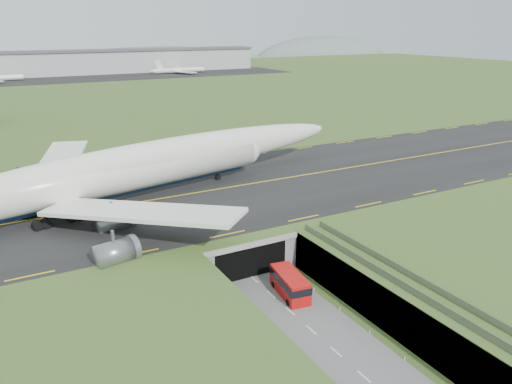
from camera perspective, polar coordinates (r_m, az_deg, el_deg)
ground at (r=71.16m, az=2.59°, el=-12.47°), size 900.00×900.00×0.00m
airfield_deck at (r=69.67m, az=2.63°, el=-10.36°), size 800.00×800.00×6.00m
trench_road at (r=65.83m, az=6.10°, el=-15.29°), size 12.00×75.00×0.20m
taxiway at (r=95.78m, az=-7.63°, el=-0.26°), size 800.00×44.00×0.18m
tunnel_portal at (r=82.75m, az=-3.40°, el=-5.25°), size 17.00×22.30×6.00m
guideway at (r=62.52m, az=21.13°, el=-12.90°), size 3.00×53.00×7.05m
jumbo_jet at (r=92.08m, az=-15.19°, el=2.20°), size 102.30×63.54×21.46m
shuttle_tram at (r=71.98m, az=3.90°, el=-10.46°), size 4.22×8.45×3.29m
cargo_terminal at (r=353.54m, az=-24.16°, el=13.25°), size 320.00×67.00×15.60m
distant_hills at (r=493.18m, az=-17.81°, el=12.89°), size 700.00×91.00×60.00m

